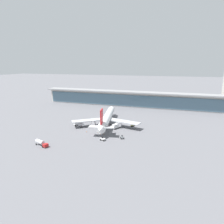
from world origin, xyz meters
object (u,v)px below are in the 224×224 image
(service_truck_near_nose_white, at_px, (79,124))
(service_truck_under_wing_white, at_px, (103,139))
(service_truck_mid_apron_grey, at_px, (122,137))
(service_truck_at_far_stand_olive, at_px, (133,125))
(airliner_on_stand, at_px, (107,118))
(safety_cone_charlie, at_px, (86,131))
(safety_cone_delta, at_px, (104,134))
(service_truck_on_taxiway_red, at_px, (41,143))
(safety_cone_bravo, at_px, (98,132))
(safety_cone_alpha, at_px, (101,134))
(service_truck_by_tail_white, at_px, (116,126))

(service_truck_near_nose_white, height_order, service_truck_under_wing_white, service_truck_near_nose_white)
(service_truck_mid_apron_grey, relative_size, service_truck_at_far_stand_olive, 1.00)
(airliner_on_stand, relative_size, safety_cone_charlie, 86.29)
(service_truck_mid_apron_grey, relative_size, safety_cone_delta, 4.72)
(service_truck_on_taxiway_red, xyz_separation_m, safety_cone_charlie, (12.77, 27.48, -1.39))
(service_truck_near_nose_white, bearing_deg, safety_cone_bravo, -24.98)
(service_truck_under_wing_white, distance_m, service_truck_at_far_stand_olive, 32.91)
(service_truck_at_far_stand_olive, height_order, safety_cone_charlie, service_truck_at_far_stand_olive)
(service_truck_at_far_stand_olive, xyz_separation_m, safety_cone_bravo, (-17.18, -20.33, -0.56))
(safety_cone_bravo, xyz_separation_m, safety_cone_delta, (4.31, -1.29, 0.00))
(service_truck_near_nose_white, distance_m, safety_cone_bravo, 19.01)
(service_truck_near_nose_white, bearing_deg, safety_cone_alpha, -28.63)
(safety_cone_bravo, xyz_separation_m, safety_cone_charlie, (-7.74, -0.64, 0.00))
(service_truck_by_tail_white, relative_size, safety_cone_delta, 10.89)
(service_truck_on_taxiway_red, xyz_separation_m, safety_cone_alpha, (23.14, 25.31, -1.39))
(safety_cone_bravo, bearing_deg, safety_cone_charlie, -175.24)
(service_truck_on_taxiway_red, height_order, service_truck_at_far_stand_olive, service_truck_on_taxiway_red)
(service_truck_by_tail_white, relative_size, safety_cone_bravo, 10.89)
(airliner_on_stand, height_order, safety_cone_alpha, airliner_on_stand)
(service_truck_under_wing_white, height_order, safety_cone_charlie, service_truck_under_wing_white)
(service_truck_at_far_stand_olive, bearing_deg, airliner_on_stand, -168.05)
(service_truck_at_far_stand_olive, bearing_deg, service_truck_near_nose_white, -160.27)
(service_truck_by_tail_white, xyz_separation_m, safety_cone_charlie, (-15.50, -12.68, -1.37))
(safety_cone_alpha, bearing_deg, safety_cone_delta, 42.24)
(service_truck_on_taxiway_red, distance_m, safety_cone_charlie, 30.33)
(safety_cone_bravo, bearing_deg, airliner_on_stand, 91.23)
(service_truck_on_taxiway_red, distance_m, safety_cone_bravo, 34.84)
(airliner_on_stand, bearing_deg, service_truck_on_taxiway_red, -114.25)
(service_truck_mid_apron_grey, relative_size, safety_cone_alpha, 4.72)
(service_truck_under_wing_white, distance_m, safety_cone_delta, 10.21)
(safety_cone_charlie, distance_m, safety_cone_delta, 12.07)
(safety_cone_charlie, xyz_separation_m, safety_cone_delta, (12.05, -0.64, 0.00))
(service_truck_near_nose_white, relative_size, service_truck_mid_apron_grey, 2.68)
(service_truck_by_tail_white, distance_m, safety_cone_charlie, 20.07)
(safety_cone_bravo, bearing_deg, safety_cone_alpha, -46.88)
(safety_cone_bravo, distance_m, safety_cone_delta, 4.50)
(safety_cone_charlie, bearing_deg, safety_cone_alpha, -11.80)
(service_truck_mid_apron_grey, bearing_deg, service_truck_near_nose_white, 159.44)
(service_truck_near_nose_white, distance_m, service_truck_mid_apron_grey, 36.04)
(airliner_on_stand, height_order, safety_cone_delta, airliner_on_stand)
(service_truck_at_far_stand_olive, bearing_deg, service_truck_on_taxiway_red, -127.88)
(service_truck_at_far_stand_olive, distance_m, safety_cone_charlie, 32.57)
(service_truck_by_tail_white, xyz_separation_m, safety_cone_delta, (-3.45, -13.32, -1.37))
(service_truck_under_wing_white, distance_m, safety_cone_alpha, 9.45)
(service_truck_by_tail_white, bearing_deg, service_truck_under_wing_white, -91.30)
(service_truck_by_tail_white, xyz_separation_m, service_truck_at_far_stand_olive, (9.42, 8.29, -0.82))
(service_truck_at_far_stand_olive, distance_m, safety_cone_delta, 25.16)
(service_truck_under_wing_white, bearing_deg, service_truck_mid_apron_grey, 34.49)
(service_truck_under_wing_white, bearing_deg, service_truck_at_far_stand_olive, 72.41)
(service_truck_on_taxiway_red, xyz_separation_m, safety_cone_delta, (24.82, 26.84, -1.39))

